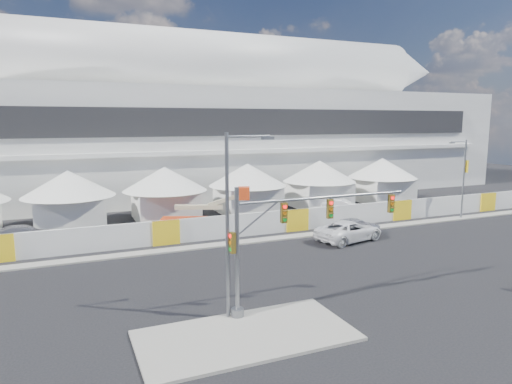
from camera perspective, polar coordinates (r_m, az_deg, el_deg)
name	(u,v)px	position (r m, az deg, el deg)	size (l,w,h in m)	color
ground	(323,295)	(27.21, 8.42, -12.67)	(160.00, 160.00, 0.00)	black
median_island	(246,335)	(22.23, -1.24, -17.50)	(10.00, 5.00, 0.15)	gray
far_curb	(430,221)	(48.66, 20.97, -3.44)	(80.00, 1.20, 0.12)	gray
stadium	(226,124)	(66.76, -3.79, 8.44)	(80.00, 24.80, 21.98)	silver
tent_row	(208,186)	(48.05, -6.04, 0.70)	(53.40, 8.40, 5.40)	white
hoarding_fence	(297,220)	(41.85, 5.11, -3.50)	(70.00, 0.25, 2.00)	silver
scaffold_tower	(449,145)	(82.75, 22.93, 5.45)	(4.40, 4.40, 12.00)	#595B60
sedan_silver	(355,227)	(40.64, 12.24, -4.27)	(4.96, 1.99, 1.69)	silver
pickup_curb	(349,231)	(39.06, 11.55, -4.77)	(6.15, 2.83, 1.71)	white
lot_car_a	(343,207)	(50.35, 10.84, -1.81)	(4.52, 1.58, 1.49)	white
lot_car_b	(469,199)	(59.72, 25.05, -0.79)	(4.59, 1.85, 1.56)	black
lot_car_c	(24,235)	(41.83, -27.04, -4.78)	(5.31, 2.16, 1.54)	#AAAAAE
traffic_mast	(280,239)	(23.61, 2.98, -5.90)	(10.38, 0.64, 6.62)	gray
streetlight_median	(232,213)	(22.48, -3.03, -2.63)	(2.56, 0.26, 9.26)	slate
streetlight_curb	(463,173)	(50.72, 24.43, 2.14)	(2.39, 0.54, 8.08)	slate
boom_lift	(192,219)	(42.01, -7.97, -3.37)	(8.32, 3.20, 4.07)	red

